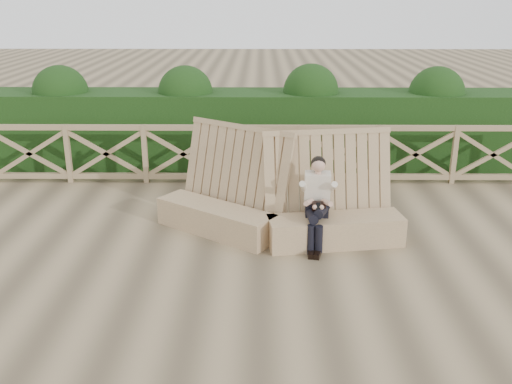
{
  "coord_description": "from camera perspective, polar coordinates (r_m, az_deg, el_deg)",
  "views": [
    {
      "loc": [
        0.01,
        -6.67,
        3.39
      ],
      "look_at": [
        -0.05,
        0.4,
        0.9
      ],
      "focal_mm": 40.0,
      "sensor_mm": 36.0,
      "label": 1
    }
  ],
  "objects": [
    {
      "name": "woman",
      "position": [
        7.91,
        6.12,
        -0.7
      ],
      "size": [
        0.37,
        0.77,
        1.27
      ],
      "rotation": [
        0.0,
        0.0,
        -0.04
      ],
      "color": "black",
      "rests_on": "ground"
    },
    {
      "name": "bench",
      "position": [
        8.26,
        1.97,
        -1.92
      ],
      "size": [
        3.6,
        1.75,
        1.55
      ],
      "rotation": [
        0.0,
        0.0,
        -0.18
      ],
      "color": "#927953",
      "rests_on": "ground"
    },
    {
      "name": "guardrail",
      "position": [
        10.55,
        0.44,
        3.82
      ],
      "size": [
        10.1,
        0.09,
        1.1
      ],
      "color": "#896B50",
      "rests_on": "ground"
    },
    {
      "name": "hedge",
      "position": [
        11.67,
        0.45,
        6.33
      ],
      "size": [
        12.0,
        1.2,
        1.5
      ],
      "primitive_type": "cube",
      "color": "black",
      "rests_on": "ground"
    },
    {
      "name": "ground",
      "position": [
        7.48,
        0.38,
        -7.55
      ],
      "size": [
        60.0,
        60.0,
        0.0
      ],
      "primitive_type": "plane",
      "color": "brown",
      "rests_on": "ground"
    }
  ]
}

